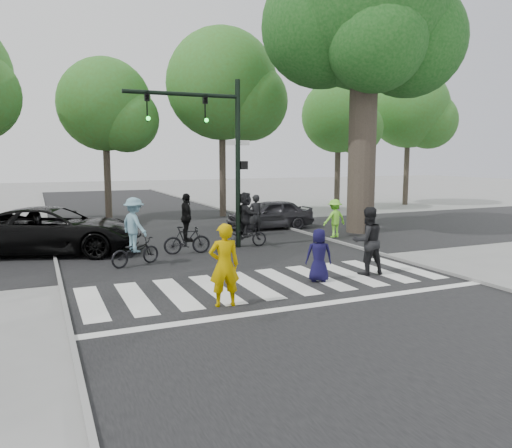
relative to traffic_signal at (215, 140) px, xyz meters
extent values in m
plane|color=gray|center=(-0.35, -6.20, -3.90)|extent=(120.00, 120.00, 0.00)
cube|color=black|center=(-0.35, -1.20, -3.90)|extent=(10.00, 70.00, 0.01)
cube|color=black|center=(-0.35, 1.80, -3.89)|extent=(70.00, 10.00, 0.01)
cube|color=gray|center=(-5.40, -1.20, -3.85)|extent=(0.10, 70.00, 0.10)
cube|color=gray|center=(4.70, -1.20, -3.85)|extent=(0.10, 70.00, 0.10)
cube|color=silver|center=(-4.85, -5.20, -3.89)|extent=(0.55, 3.00, 0.01)
cube|color=silver|center=(-3.85, -5.20, -3.89)|extent=(0.55, 3.00, 0.01)
cube|color=silver|center=(-2.85, -5.20, -3.89)|extent=(0.55, 3.00, 0.01)
cube|color=silver|center=(-1.85, -5.20, -3.89)|extent=(0.55, 3.00, 0.01)
cube|color=silver|center=(-0.85, -5.20, -3.89)|extent=(0.55, 3.00, 0.01)
cube|color=silver|center=(0.15, -5.20, -3.89)|extent=(0.55, 3.00, 0.01)
cube|color=silver|center=(1.15, -5.20, -3.89)|extent=(0.55, 3.00, 0.01)
cube|color=silver|center=(2.15, -5.20, -3.89)|extent=(0.55, 3.00, 0.01)
cube|color=silver|center=(3.15, -5.20, -3.89)|extent=(0.55, 3.00, 0.01)
cube|color=silver|center=(4.15, -5.20, -3.89)|extent=(0.55, 3.00, 0.01)
cube|color=silver|center=(-0.35, -7.40, -3.89)|extent=(10.00, 0.30, 0.01)
cylinder|color=black|center=(0.85, 0.00, -0.90)|extent=(0.18, 0.18, 6.00)
cylinder|color=black|center=(-1.15, 0.00, 1.50)|extent=(4.00, 0.14, 0.14)
imported|color=black|center=(-0.35, 0.00, 1.05)|extent=(0.16, 0.20, 1.00)
sphere|color=#19E533|center=(-0.35, -0.12, 0.65)|extent=(0.14, 0.14, 0.14)
imported|color=black|center=(-2.35, 0.00, 1.05)|extent=(0.16, 0.20, 1.00)
sphere|color=#19E533|center=(-2.35, -0.12, 0.65)|extent=(0.14, 0.14, 0.14)
cube|color=black|center=(1.07, 0.00, -0.90)|extent=(0.28, 0.18, 0.30)
cube|color=#FF660C|center=(1.18, 0.00, -0.90)|extent=(0.02, 0.14, 0.20)
cube|color=white|center=(0.85, 0.00, -0.10)|extent=(0.90, 0.04, 0.18)
cylinder|color=brown|center=(7.15, 1.30, -0.40)|extent=(1.20, 1.20, 7.00)
cylinder|color=brown|center=(7.45, 1.10, 2.60)|extent=(1.29, 1.74, 2.93)
sphere|color=#134914|center=(7.15, 1.30, 5.60)|extent=(6.80, 6.80, 6.80)
sphere|color=#134914|center=(8.95, 0.70, 4.30)|extent=(4.80, 4.80, 4.80)
sphere|color=#134914|center=(5.65, 2.30, 4.90)|extent=(5.20, 5.20, 5.20)
sphere|color=#134914|center=(6.65, -0.10, 3.90)|extent=(4.00, 4.00, 4.00)
cylinder|color=brown|center=(-2.35, 10.60, -1.10)|extent=(0.36, 0.36, 5.60)
sphere|color=#416E22|center=(-2.35, 10.60, 2.10)|extent=(4.80, 4.80, 4.80)
sphere|color=#416E22|center=(-1.39, 9.88, 1.30)|extent=(3.36, 3.36, 3.36)
cylinder|color=brown|center=(3.65, 9.30, -0.54)|extent=(0.36, 0.36, 6.72)
sphere|color=#416E22|center=(3.65, 9.30, 3.30)|extent=(6.00, 6.00, 6.00)
sphere|color=#416E22|center=(4.85, 8.40, 2.34)|extent=(4.20, 4.20, 4.20)
cylinder|color=brown|center=(11.65, 10.10, -1.17)|extent=(0.36, 0.36, 5.46)
sphere|color=#416E22|center=(11.65, 10.10, 1.95)|extent=(4.60, 4.60, 4.60)
sphere|color=#416E22|center=(12.57, 9.41, 1.17)|extent=(3.22, 3.22, 3.22)
cylinder|color=brown|center=(17.65, 10.70, -0.82)|extent=(0.36, 0.36, 6.16)
sphere|color=#416E22|center=(17.65, 10.70, 2.70)|extent=(5.40, 5.40, 5.40)
sphere|color=#416E22|center=(18.73, 9.89, 1.82)|extent=(3.78, 3.78, 3.78)
imported|color=#BD9500|center=(-2.14, -6.64, -2.97)|extent=(0.73, 0.53, 1.87)
imported|color=#100D33|center=(0.93, -5.56, -3.19)|extent=(0.82, 0.69, 1.43)
imported|color=black|center=(2.61, -5.40, -2.94)|extent=(1.01, 0.83, 1.92)
imported|color=black|center=(-3.18, -1.61, -3.47)|extent=(1.74, 1.17, 0.87)
imported|color=#6892A3|center=(-3.18, -1.61, -2.64)|extent=(0.99, 1.23, 1.66)
imported|color=black|center=(-1.22, -0.43, -3.42)|extent=(1.63, 0.61, 0.96)
imported|color=black|center=(-1.22, -0.43, -2.65)|extent=(0.50, 1.00, 1.65)
imported|color=black|center=(1.13, -0.02, -3.48)|extent=(1.64, 0.69, 0.84)
imported|color=black|center=(1.13, -0.02, -2.68)|extent=(0.60, 1.53, 1.61)
imported|color=black|center=(-5.36, 1.44, -3.09)|extent=(6.38, 4.44, 1.62)
imported|color=#302E34|center=(3.95, 3.83, -3.22)|extent=(4.04, 1.75, 1.36)
imported|color=#82F037|center=(5.33, 0.53, -3.11)|extent=(1.05, 0.64, 1.58)
imported|color=black|center=(2.54, 2.30, -3.03)|extent=(0.65, 0.44, 1.73)
camera|label=1|loc=(-5.84, -16.76, -0.60)|focal=35.00mm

